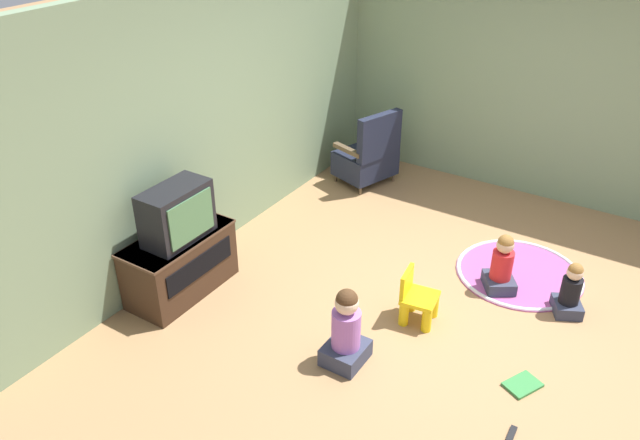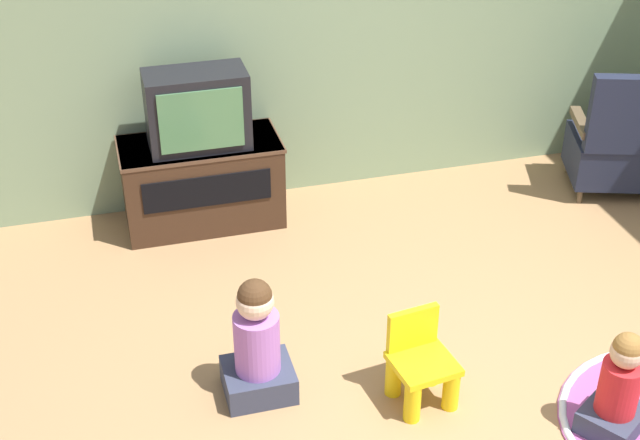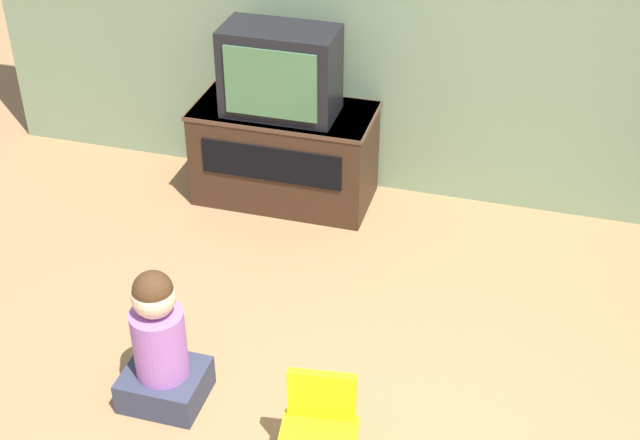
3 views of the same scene
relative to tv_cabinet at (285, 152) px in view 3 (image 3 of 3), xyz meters
The scene contains 3 objects.
tv_cabinet is the anchor object (origin of this frame).
television 0.53m from the tv_cabinet, 90.00° to the right, with size 0.62×0.34×0.49m.
child_watching_center 1.73m from the tv_cabinet, 89.93° to the right, with size 0.35×0.30×0.68m.
Camera 3 is at (0.32, -2.06, 2.83)m, focal length 50.00 mm.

